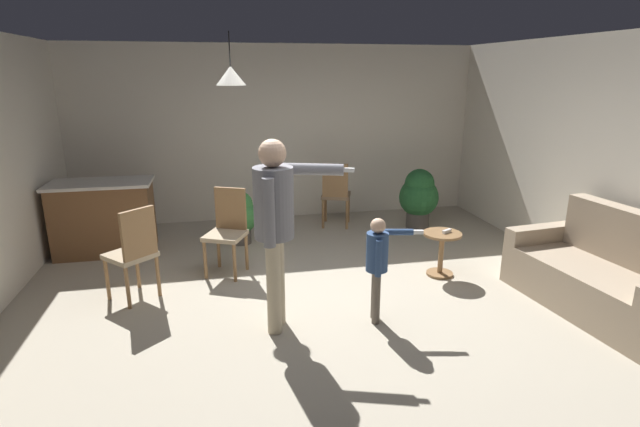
{
  "coord_description": "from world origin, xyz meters",
  "views": [
    {
      "loc": [
        -0.96,
        -4.51,
        2.3
      ],
      "look_at": [
        -0.05,
        -0.17,
        1.0
      ],
      "focal_mm": 27.4,
      "sensor_mm": 36.0,
      "label": 1
    }
  ],
  "objects_px": {
    "dining_chair_centre_back": "(134,250)",
    "spare_remote_on_table": "(447,231)",
    "person_child": "(378,258)",
    "side_table_by_couch": "(441,248)",
    "dining_chair_near_wall": "(336,192)",
    "couch_floral": "(602,278)",
    "potted_plant_corner": "(240,215)",
    "person_adult": "(276,215)",
    "dining_chair_by_counter": "(227,228)",
    "kitchen_counter": "(104,217)",
    "potted_plant_by_wall": "(419,196)"
  },
  "relations": [
    {
      "from": "couch_floral",
      "to": "dining_chair_near_wall",
      "type": "distance_m",
      "value": 3.72
    },
    {
      "from": "person_adult",
      "to": "dining_chair_centre_back",
      "type": "height_order",
      "value": "person_adult"
    },
    {
      "from": "dining_chair_centre_back",
      "to": "spare_remote_on_table",
      "type": "bearing_deg",
      "value": -43.56
    },
    {
      "from": "dining_chair_by_counter",
      "to": "person_adult",
      "type": "bearing_deg",
      "value": 131.04
    },
    {
      "from": "side_table_by_couch",
      "to": "person_adult",
      "type": "distance_m",
      "value": 2.3
    },
    {
      "from": "person_child",
      "to": "dining_chair_centre_back",
      "type": "height_order",
      "value": "person_child"
    },
    {
      "from": "couch_floral",
      "to": "person_child",
      "type": "distance_m",
      "value": 2.29
    },
    {
      "from": "couch_floral",
      "to": "potted_plant_corner",
      "type": "height_order",
      "value": "couch_floral"
    },
    {
      "from": "potted_plant_by_wall",
      "to": "side_table_by_couch",
      "type": "bearing_deg",
      "value": -104.54
    },
    {
      "from": "side_table_by_couch",
      "to": "potted_plant_by_wall",
      "type": "height_order",
      "value": "potted_plant_by_wall"
    },
    {
      "from": "dining_chair_near_wall",
      "to": "spare_remote_on_table",
      "type": "bearing_deg",
      "value": -49.98
    },
    {
      "from": "kitchen_counter",
      "to": "dining_chair_by_counter",
      "type": "height_order",
      "value": "dining_chair_by_counter"
    },
    {
      "from": "side_table_by_couch",
      "to": "dining_chair_near_wall",
      "type": "xyz_separation_m",
      "value": [
        -0.76,
        2.05,
        0.22
      ]
    },
    {
      "from": "side_table_by_couch",
      "to": "person_adult",
      "type": "bearing_deg",
      "value": -157.71
    },
    {
      "from": "side_table_by_couch",
      "to": "potted_plant_corner",
      "type": "distance_m",
      "value": 2.73
    },
    {
      "from": "couch_floral",
      "to": "dining_chair_by_counter",
      "type": "bearing_deg",
      "value": 58.59
    },
    {
      "from": "dining_chair_by_counter",
      "to": "potted_plant_by_wall",
      "type": "distance_m",
      "value": 3.08
    },
    {
      "from": "side_table_by_couch",
      "to": "dining_chair_by_counter",
      "type": "distance_m",
      "value": 2.49
    },
    {
      "from": "dining_chair_near_wall",
      "to": "spare_remote_on_table",
      "type": "distance_m",
      "value": 2.21
    },
    {
      "from": "dining_chair_by_counter",
      "to": "spare_remote_on_table",
      "type": "xyz_separation_m",
      "value": [
        2.45,
        -0.62,
        -0.01
      ]
    },
    {
      "from": "side_table_by_couch",
      "to": "spare_remote_on_table",
      "type": "relative_size",
      "value": 4.0
    },
    {
      "from": "person_adult",
      "to": "spare_remote_on_table",
      "type": "height_order",
      "value": "person_adult"
    },
    {
      "from": "person_child",
      "to": "dining_chair_centre_back",
      "type": "bearing_deg",
      "value": -100.24
    },
    {
      "from": "dining_chair_by_counter",
      "to": "spare_remote_on_table",
      "type": "distance_m",
      "value": 2.53
    },
    {
      "from": "dining_chair_by_counter",
      "to": "spare_remote_on_table",
      "type": "height_order",
      "value": "dining_chair_by_counter"
    },
    {
      "from": "side_table_by_couch",
      "to": "person_child",
      "type": "xyz_separation_m",
      "value": [
        -1.07,
        -0.88,
        0.31
      ]
    },
    {
      "from": "potted_plant_corner",
      "to": "spare_remote_on_table",
      "type": "distance_m",
      "value": 2.78
    },
    {
      "from": "dining_chair_centre_back",
      "to": "potted_plant_by_wall",
      "type": "xyz_separation_m",
      "value": [
        3.82,
        1.7,
        -0.05
      ]
    },
    {
      "from": "side_table_by_couch",
      "to": "person_child",
      "type": "distance_m",
      "value": 1.43
    },
    {
      "from": "couch_floral",
      "to": "person_adult",
      "type": "height_order",
      "value": "person_adult"
    },
    {
      "from": "dining_chair_centre_back",
      "to": "potted_plant_by_wall",
      "type": "distance_m",
      "value": 4.18
    },
    {
      "from": "side_table_by_couch",
      "to": "potted_plant_by_wall",
      "type": "distance_m",
      "value": 1.82
    },
    {
      "from": "kitchen_counter",
      "to": "potted_plant_corner",
      "type": "distance_m",
      "value": 1.74
    },
    {
      "from": "person_child",
      "to": "couch_floral",
      "type": "bearing_deg",
      "value": 96.22
    },
    {
      "from": "dining_chair_near_wall",
      "to": "spare_remote_on_table",
      "type": "height_order",
      "value": "dining_chair_near_wall"
    },
    {
      "from": "couch_floral",
      "to": "person_child",
      "type": "xyz_separation_m",
      "value": [
        -2.26,
        0.23,
        0.3
      ]
    },
    {
      "from": "couch_floral",
      "to": "side_table_by_couch",
      "type": "relative_size",
      "value": 3.61
    },
    {
      "from": "dining_chair_near_wall",
      "to": "dining_chair_centre_back",
      "type": "relative_size",
      "value": 1.0
    },
    {
      "from": "dining_chair_near_wall",
      "to": "potted_plant_by_wall",
      "type": "bearing_deg",
      "value": 4.9
    },
    {
      "from": "person_adult",
      "to": "person_child",
      "type": "bearing_deg",
      "value": 104.33
    },
    {
      "from": "person_adult",
      "to": "spare_remote_on_table",
      "type": "relative_size",
      "value": 13.49
    },
    {
      "from": "potted_plant_corner",
      "to": "couch_floral",
      "type": "bearing_deg",
      "value": -38.61
    },
    {
      "from": "side_table_by_couch",
      "to": "dining_chair_by_counter",
      "type": "xyz_separation_m",
      "value": [
        -2.41,
        0.61,
        0.22
      ]
    },
    {
      "from": "couch_floral",
      "to": "side_table_by_couch",
      "type": "distance_m",
      "value": 1.63
    },
    {
      "from": "potted_plant_by_wall",
      "to": "person_adult",
      "type": "bearing_deg",
      "value": -133.68
    },
    {
      "from": "side_table_by_couch",
      "to": "potted_plant_corner",
      "type": "bearing_deg",
      "value": 144.24
    },
    {
      "from": "kitchen_counter",
      "to": "potted_plant_corner",
      "type": "bearing_deg",
      "value": -0.17
    },
    {
      "from": "kitchen_counter",
      "to": "dining_chair_centre_back",
      "type": "bearing_deg",
      "value": -68.95
    },
    {
      "from": "couch_floral",
      "to": "kitchen_counter",
      "type": "relative_size",
      "value": 1.49
    },
    {
      "from": "dining_chair_by_counter",
      "to": "potted_plant_by_wall",
      "type": "xyz_separation_m",
      "value": [
        2.86,
        1.14,
        -0.05
      ]
    }
  ]
}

